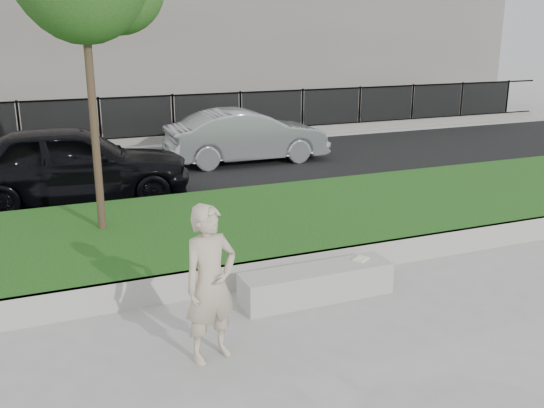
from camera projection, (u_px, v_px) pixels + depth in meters
name	position (u px, v px, depth m)	size (l,w,h in m)	color
ground	(282.00, 319.00, 7.63)	(90.00, 90.00, 0.00)	gray
grass_bank	(211.00, 233.00, 10.23)	(34.00, 4.00, 0.40)	black
grass_kerb	(252.00, 275.00, 8.49)	(34.00, 0.08, 0.40)	#99968F
street	(146.00, 174.00, 15.15)	(34.00, 7.00, 0.04)	black
far_pavement	(117.00, 143.00, 19.13)	(34.00, 3.00, 0.12)	gray
iron_fence	(121.00, 132.00, 18.11)	(32.00, 0.30, 1.50)	slate
stone_bench	(317.00, 283.00, 8.18)	(2.11, 0.53, 0.43)	#99968F
man	(210.00, 284.00, 6.50)	(0.65, 0.42, 1.77)	#BBA890
book	(361.00, 259.00, 8.41)	(0.22, 0.16, 0.02)	silver
car_dark	(72.00, 163.00, 12.47)	(1.92, 4.78, 1.63)	black
car_silver	(247.00, 136.00, 16.26)	(1.50, 4.31, 1.42)	gray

